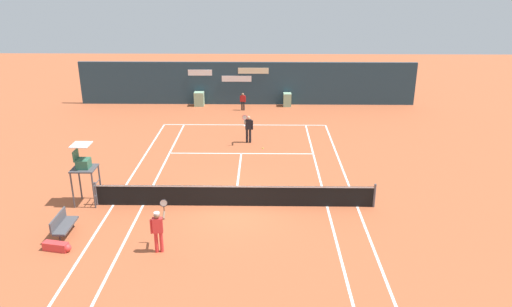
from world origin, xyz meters
name	(u,v)px	position (x,y,z in m)	size (l,w,h in m)	color
ground_plane	(236,200)	(0.00, 0.58, 0.00)	(80.00, 80.00, 0.01)	#B25633
tennis_net	(235,195)	(0.00, 0.00, 0.51)	(12.10, 0.10, 1.07)	#4C4C51
sponsor_back_wall	(247,84)	(-0.04, 16.97, 1.54)	(25.00, 1.02, 3.17)	#233D4C
umpire_chair	(83,166)	(-6.45, 0.18, 1.78)	(1.00, 1.00, 2.74)	#47474C
player_bench	(63,224)	(-6.44, -2.61, 0.51)	(0.54, 1.46, 0.88)	#38383D
equipment_bag	(58,247)	(-6.24, -3.69, 0.16)	(1.09, 0.48, 0.32)	#DB3838
player_on_baseline	(248,127)	(0.35, 8.22, 0.98)	(0.62, 0.71, 1.87)	black
player_near_side	(158,228)	(-2.53, -3.69, 0.97)	(0.56, 0.73, 1.84)	red
ball_kid_left_post	(243,100)	(-0.26, 15.24, 0.74)	(0.42, 0.20, 1.28)	black
tennis_ball_mid_court	(263,148)	(1.20, 7.17, 0.03)	(0.07, 0.07, 0.07)	#CCE033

